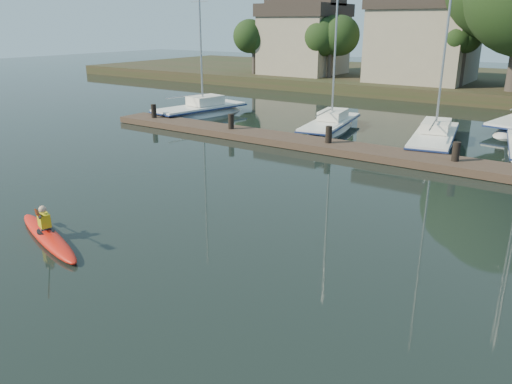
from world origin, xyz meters
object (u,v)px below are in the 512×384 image
Objects in this scene: dock at (387,155)px; sailboat_1 at (330,133)px; kayak at (47,234)px; sailboat_0 at (201,119)px; sailboat_2 at (433,147)px.

sailboat_1 is at bearing 139.09° from dock.
sailboat_1 is (-0.24, 18.68, -0.35)m from kayak.
sailboat_0 is (-14.49, 3.81, -0.41)m from dock.
sailboat_2 reaches higher than sailboat_0.
kayak is 18.68m from sailboat_1.
kayak is at bearing -98.47° from sailboat_1.
kayak is at bearing -51.36° from sailboat_0.
sailboat_2 is (5.75, 18.58, -0.35)m from kayak.
dock is at bearing -4.18° from sailboat_0.
kayak is 19.45m from sailboat_2.
kayak is at bearing -108.72° from dock.
dock is 14.99m from sailboat_0.
kayak is 0.34× the size of sailboat_1.
sailboat_2 is (15.40, 0.50, 0.03)m from sailboat_0.
sailboat_1 is 5.99m from sailboat_2.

